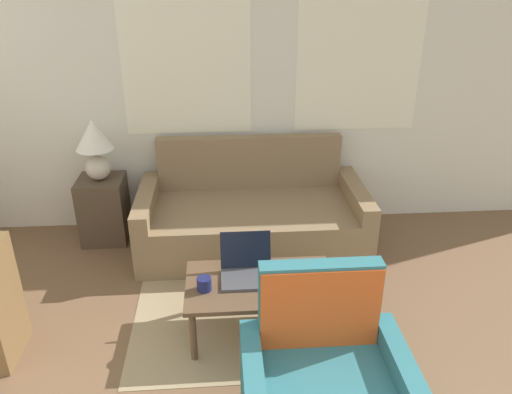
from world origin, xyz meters
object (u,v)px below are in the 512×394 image
Objects in this scene: table_lamp at (95,144)px; cup_navy at (204,284)px; couch at (252,217)px; cup_yellow at (316,282)px; book_red at (296,269)px; snack_bowl at (289,285)px; coffee_table at (260,288)px; laptop at (246,268)px.

cup_navy is at bearing -57.10° from table_lamp.
table_lamp is at bearing 172.18° from couch.
couch is at bearing 104.51° from cup_yellow.
table_lamp is 1.77m from cup_navy.
book_red is at bearing 15.28° from cup_navy.
couch is 1.48m from table_lamp.
snack_bowl is at bearing -44.97° from table_lamp.
cup_yellow reaches higher than snack_bowl.
cup_navy is (-0.39, -1.25, 0.18)m from couch.
book_red is (-0.10, 0.19, -0.02)m from cup_yellow.
table_lamp is 2.12m from snack_bowl.
coffee_table is at bearing 8.85° from cup_navy.
snack_bowl is at bearing -110.49° from book_red.
laptop is at bearing -95.73° from couch.
cup_yellow is 0.52× the size of snack_bowl.
coffee_table is 0.37m from cup_yellow.
table_lamp is 1.58× the size of laptop.
cup_navy is (-0.28, -0.14, -0.01)m from laptop.
cup_navy is 0.54m from snack_bowl.
table_lamp is 5.70× the size of cup_navy.
snack_bowl is 0.21m from book_red.
snack_bowl is at bearing -33.74° from laptop.
laptop is at bearing 159.83° from cup_yellow.
book_red is (0.07, 0.20, -0.01)m from snack_bowl.
snack_bowl is (1.46, -1.46, -0.48)m from table_lamp.
cup_yellow is at bearing -1.55° from cup_navy.
cup_yellow is at bearing -12.16° from coffee_table.
laptop reaches higher than cup_navy.
coffee_table is at bearing -156.00° from book_red.
couch is 1.32m from cup_navy.
cup_navy is at bearing -171.15° from coffee_table.
couch reaches higher than laptop.
snack_bowl is 0.66× the size of book_red.
table_lamp is 1.96m from coffee_table.
snack_bowl is at bearing -175.92° from cup_yellow.
couch reaches higher than book_red.
coffee_table is 4.05× the size of book_red.
book_red is at bearing -39.38° from table_lamp.
coffee_table is 10.46× the size of cup_navy.
table_lamp is at bearing 133.04° from laptop.
table_lamp is 6.39× the size of cup_yellow.
couch is 23.16× the size of cup_yellow.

